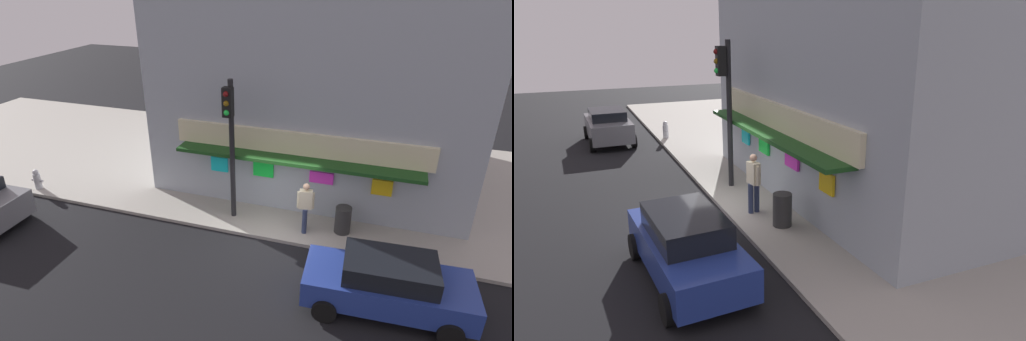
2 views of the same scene
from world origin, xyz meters
The scene contains 8 objects.
ground_plane centered at (0.00, 0.00, 0.00)m, with size 63.81×63.81×0.00m, color black.
sidewalk centered at (0.00, 5.35, 0.06)m, with size 42.54×10.69×0.12m, color #A39E93.
corner_building centered at (0.33, 6.16, 4.28)m, with size 11.72×9.34×8.32m.
traffic_light centered at (-1.71, 0.86, 3.31)m, with size 0.32×0.58×4.96m.
fire_hydrant centered at (-9.96, 0.41, 0.53)m, with size 0.51×0.27×0.84m.
trash_can centered at (2.16, 1.13, 0.59)m, with size 0.54×0.54×0.94m, color #2D2D2D.
pedestrian centered at (0.93, 0.77, 1.13)m, with size 0.58×0.39×1.81m.
parked_car_blue centered at (3.71, -1.97, 0.82)m, with size 4.39×2.16×1.59m.
Camera 1 is at (3.18, -11.19, 8.21)m, focal length 29.62 mm.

